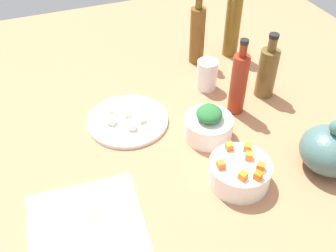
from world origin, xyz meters
The scene contains 28 objects.
tabletop centered at (0.00, 0.00, 1.50)cm, with size 190.00×190.00×3.00cm, color #AF744E.
cutting_board centered at (24.51, -27.84, 3.50)cm, with size 32.58×25.31×1.00cm, color white.
plate_tofu centered at (-11.43, -8.30, 3.60)cm, with size 23.81×23.81×1.20cm, color white.
bowl_greens centered at (2.60, 10.97, 6.14)cm, with size 13.56×13.56×6.29cm, color white.
bowl_carrots centered at (20.65, 10.69, 6.16)cm, with size 15.17×15.17×6.32cm, color white.
teapot centered at (24.35, 34.21, 9.04)cm, with size 16.83×15.00×15.48cm.
bottle_0 centered at (-9.03, 36.37, 11.60)cm, with size 5.94×5.94×21.21cm.
bottle_1 centered at (-35.40, 38.27, 15.35)cm, with size 5.49×5.49×28.48cm.
bottle_2 centered at (-4.86, 23.84, 13.08)cm, with size 4.80×4.80×23.96cm.
bottle_3 centered at (-35.34, 24.63, 13.61)cm, with size 5.23×5.23×25.26cm.
drinking_glass_0 centered at (-18.87, 20.79, 7.94)cm, with size 6.61×6.61×9.89cm, color white.
carrot_cube_0 centered at (19.94, 5.65, 10.22)cm, with size 1.80×1.80×1.80cm, color orange.
carrot_cube_1 centered at (23.90, 14.05, 10.22)cm, with size 1.80×1.80×1.80cm, color orange.
carrot_cube_2 centered at (26.12, 12.03, 10.22)cm, with size 1.80×1.80×1.80cm, color orange.
carrot_cube_3 centered at (17.08, 14.47, 10.22)cm, with size 1.80×1.80×1.80cm, color orange.
carrot_cube_4 centered at (24.94, 8.70, 10.22)cm, with size 1.80×1.80×1.80cm, color orange.
carrot_cube_5 centered at (19.79, 13.34, 10.22)cm, with size 1.80×1.80×1.80cm, color orange.
carrot_cube_6 centered at (15.12, 10.43, 10.22)cm, with size 1.80×1.80×1.80cm, color orange.
chopped_greens_mound centered at (2.60, 10.97, 11.09)cm, with size 7.74×7.20×3.62cm, color #296831.
tofu_cube_0 centered at (-13.17, -8.24, 5.30)cm, with size 2.20×2.20×2.20cm, color white.
tofu_cube_1 centered at (-6.61, -8.31, 5.30)cm, with size 2.20×2.20×2.20cm, color white.
tofu_cube_2 centered at (-9.12, -4.70, 5.30)cm, with size 2.20×2.20×2.20cm, color white.
tofu_cube_3 centered at (-13.77, -3.75, 5.30)cm, with size 2.20×2.20×2.20cm, color white.
tofu_cube_4 centered at (-14.97, -12.11, 5.30)cm, with size 2.20×2.20×2.20cm, color silver.
tofu_cube_5 centered at (-11.08, -13.08, 5.30)cm, with size 2.20×2.20×2.20cm, color white.
dumpling_1 centered at (18.26, -26.05, 5.41)cm, with size 5.52×5.01×2.82cm, color beige.
dumpling_2 centered at (25.15, -26.19, 5.05)cm, with size 4.08×3.63×2.10cm, color beige.
dumpling_4 centered at (13.25, -31.13, 5.10)cm, with size 5.98×5.81×2.21cm, color beige.
Camera 1 is at (74.64, -29.15, 77.29)cm, focal length 41.69 mm.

